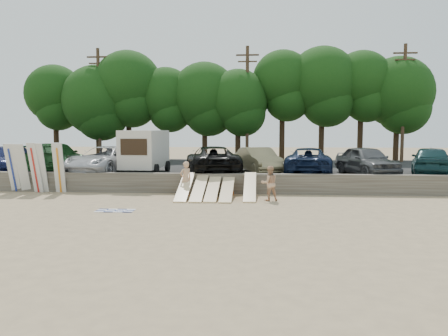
# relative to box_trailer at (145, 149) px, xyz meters

# --- Properties ---
(ground) EXTENTS (120.00, 120.00, 0.00)m
(ground) POSITION_rel_box_trailer_xyz_m (3.60, -5.75, -2.07)
(ground) COLOR tan
(ground) RESTS_ON ground
(seawall) EXTENTS (44.00, 0.50, 1.00)m
(seawall) POSITION_rel_box_trailer_xyz_m (3.60, -2.75, -1.57)
(seawall) COLOR #6B6356
(seawall) RESTS_ON ground
(parking_lot) EXTENTS (44.00, 14.50, 0.70)m
(parking_lot) POSITION_rel_box_trailer_xyz_m (3.60, 4.75, -1.72)
(parking_lot) COLOR #282828
(parking_lot) RESTS_ON ground
(treeline) EXTENTS (33.62, 6.35, 9.21)m
(treeline) POSITION_rel_box_trailer_xyz_m (3.64, 11.68, 4.27)
(treeline) COLOR #382616
(treeline) RESTS_ON parking_lot
(utility_poles) EXTENTS (25.80, 0.26, 9.00)m
(utility_poles) POSITION_rel_box_trailer_xyz_m (5.60, 10.25, 3.35)
(utility_poles) COLOR #473321
(utility_poles) RESTS_ON parking_lot
(box_trailer) EXTENTS (2.34, 3.95, 2.45)m
(box_trailer) POSITION_rel_box_trailer_xyz_m (0.00, 0.00, 0.00)
(box_trailer) COLOR beige
(box_trailer) RESTS_ON parking_lot
(car_0) EXTENTS (3.30, 5.58, 1.52)m
(car_0) POSITION_rel_box_trailer_xyz_m (-8.23, 0.02, -0.62)
(car_0) COLOR #151C49
(car_0) RESTS_ON parking_lot
(car_1) EXTENTS (3.34, 6.19, 1.70)m
(car_1) POSITION_rel_box_trailer_xyz_m (-5.52, 0.38, -0.52)
(car_1) COLOR #143718
(car_1) RESTS_ON parking_lot
(car_2) EXTENTS (3.62, 5.97, 1.55)m
(car_2) POSITION_rel_box_trailer_xyz_m (-2.20, -0.34, -0.60)
(car_2) COLOR #B4B4BA
(car_2) RESTS_ON parking_lot
(car_3) EXTENTS (3.81, 6.09, 1.57)m
(car_3) POSITION_rel_box_trailer_xyz_m (3.91, -0.15, -0.59)
(car_3) COLOR black
(car_3) RESTS_ON parking_lot
(car_4) EXTENTS (3.01, 4.72, 1.47)m
(car_4) POSITION_rel_box_trailer_xyz_m (6.49, 0.67, -0.64)
(car_4) COLOR olive
(car_4) RESTS_ON parking_lot
(car_5) EXTENTS (3.10, 5.61, 1.49)m
(car_5) POSITION_rel_box_trailer_xyz_m (9.29, 0.18, -0.63)
(car_5) COLOR #0D1832
(car_5) RESTS_ON parking_lot
(car_6) EXTENTS (3.02, 5.05, 1.61)m
(car_6) POSITION_rel_box_trailer_xyz_m (12.37, -0.29, -0.57)
(car_6) COLOR #484A4D
(car_6) RESTS_ON parking_lot
(car_7) EXTENTS (3.31, 5.11, 1.62)m
(car_7) POSITION_rel_box_trailer_xyz_m (15.85, -0.03, -0.56)
(car_7) COLOR #133336
(car_7) RESTS_ON parking_lot
(surfboard_upright_0) EXTENTS (0.56, 0.84, 2.51)m
(surfboard_upright_0) POSITION_rel_box_trailer_xyz_m (-5.99, -3.32, -0.82)
(surfboard_upright_0) COLOR silver
(surfboard_upright_0) RESTS_ON ground
(surfboard_upright_1) EXTENTS (0.54, 0.86, 2.50)m
(surfboard_upright_1) POSITION_rel_box_trailer_xyz_m (-5.45, -3.33, -0.82)
(surfboard_upright_1) COLOR silver
(surfboard_upright_1) RESTS_ON ground
(surfboard_upright_2) EXTENTS (0.58, 0.67, 2.55)m
(surfboard_upright_2) POSITION_rel_box_trailer_xyz_m (-4.77, -3.37, -0.80)
(surfboard_upright_2) COLOR silver
(surfboard_upright_2) RESTS_ON ground
(surfboard_upright_3) EXTENTS (0.53, 0.75, 2.53)m
(surfboard_upright_3) POSITION_rel_box_trailer_xyz_m (-4.50, -3.32, -0.81)
(surfboard_upright_3) COLOR silver
(surfboard_upright_3) RESTS_ON ground
(surfboard_upright_4) EXTENTS (0.59, 0.69, 2.55)m
(surfboard_upright_4) POSITION_rel_box_trailer_xyz_m (-3.54, -3.33, -0.80)
(surfboard_upright_4) COLOR silver
(surfboard_upright_4) RESTS_ON ground
(surfboard_low_0) EXTENTS (0.56, 2.85, 1.06)m
(surfboard_low_0) POSITION_rel_box_trailer_xyz_m (3.05, -4.43, -1.54)
(surfboard_low_0) COLOR beige
(surfboard_low_0) RESTS_ON ground
(surfboard_low_1) EXTENTS (0.56, 2.89, 0.94)m
(surfboard_low_1) POSITION_rel_box_trailer_xyz_m (3.73, -4.41, -1.60)
(surfboard_low_1) COLOR beige
(surfboard_low_1) RESTS_ON ground
(surfboard_low_2) EXTENTS (0.56, 2.90, 0.89)m
(surfboard_low_2) POSITION_rel_box_trailer_xyz_m (4.36, -4.37, -1.63)
(surfboard_low_2) COLOR beige
(surfboard_low_2) RESTS_ON ground
(surfboard_low_3) EXTENTS (0.56, 2.91, 0.85)m
(surfboard_low_3) POSITION_rel_box_trailer_xyz_m (5.04, -4.42, -1.65)
(surfboard_low_3) COLOR beige
(surfboard_low_3) RESTS_ON ground
(surfboard_low_4) EXTENTS (0.56, 2.85, 1.08)m
(surfboard_low_4) POSITION_rel_box_trailer_xyz_m (6.10, -4.21, -1.53)
(surfboard_low_4) COLOR beige
(surfboard_low_4) RESTS_ON ground
(beachgoer_a) EXTENTS (0.73, 0.70, 1.68)m
(beachgoer_a) POSITION_rel_box_trailer_xyz_m (3.01, -3.92, -1.23)
(beachgoer_a) COLOR tan
(beachgoer_a) RESTS_ON ground
(beachgoer_b) EXTENTS (0.89, 0.77, 1.57)m
(beachgoer_b) POSITION_rel_box_trailer_xyz_m (6.99, -4.90, -1.29)
(beachgoer_b) COLOR tan
(beachgoer_b) RESTS_ON ground
(cooler) EXTENTS (0.39, 0.31, 0.32)m
(cooler) POSITION_rel_box_trailer_xyz_m (4.22, -3.62, -1.91)
(cooler) COLOR #268C4D
(cooler) RESTS_ON ground
(gear_bag) EXTENTS (0.37, 0.34, 0.22)m
(gear_bag) POSITION_rel_box_trailer_xyz_m (5.10, -3.42, -1.96)
(gear_bag) COLOR #DB5719
(gear_bag) RESTS_ON ground
(beach_towel) EXTENTS (1.53, 1.53, 0.00)m
(beach_towel) POSITION_rel_box_trailer_xyz_m (0.84, -7.85, -2.07)
(beach_towel) COLOR white
(beach_towel) RESTS_ON ground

